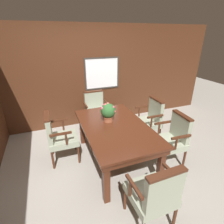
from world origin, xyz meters
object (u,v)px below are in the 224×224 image
object	(u,v)px
chair_left_far	(58,136)
chair_right_far	(149,118)
chair_head_far	(96,109)
dining_table	(115,130)
chair_right_near	(172,137)
potted_plant	(108,112)
chair_head_near	(155,193)

from	to	relation	value
chair_left_far	chair_right_far	bearing A→B (deg)	-88.46
chair_right_far	chair_head_far	bearing A→B (deg)	-132.32
dining_table	chair_head_far	size ratio (longest dim) A/B	1.88
chair_head_far	chair_right_near	size ratio (longest dim) A/B	1.00
chair_head_far	chair_right_far	size ratio (longest dim) A/B	1.00
potted_plant	chair_head_near	bearing A→B (deg)	-89.02
chair_head_far	potted_plant	distance (m)	1.16
chair_right_far	chair_right_near	xyz separation A→B (m)	(-0.03, -0.81, 0.00)
dining_table	chair_right_near	xyz separation A→B (m)	(0.94, -0.40, -0.13)
chair_head_far	chair_right_near	distance (m)	1.94
chair_head_far	dining_table	bearing A→B (deg)	-91.40
chair_head_far	chair_left_far	xyz separation A→B (m)	(-0.97, -0.92, 0.00)
dining_table	potted_plant	distance (m)	0.36
dining_table	chair_right_far	bearing A→B (deg)	22.84
chair_head_far	chair_right_near	xyz separation A→B (m)	(0.93, -1.71, 0.00)
dining_table	chair_left_far	xyz separation A→B (m)	(-0.95, 0.39, -0.13)
dining_table	chair_right_near	world-z (taller)	chair_right_near
chair_right_far	chair_left_far	bearing A→B (deg)	-88.57
chair_head_near	potted_plant	xyz separation A→B (m)	(-0.03, 1.52, 0.40)
chair_right_near	chair_head_far	bearing A→B (deg)	-148.03
dining_table	chair_left_far	distance (m)	1.04
dining_table	chair_right_far	world-z (taller)	chair_right_far
chair_right_near	potted_plant	xyz separation A→B (m)	(-0.99, 0.62, 0.40)
chair_right_near	potted_plant	size ratio (longest dim) A/B	2.73
dining_table	chair_head_near	distance (m)	1.31
chair_right_far	potted_plant	size ratio (longest dim) A/B	2.73
dining_table	chair_right_near	distance (m)	1.03
chair_head_near	dining_table	bearing A→B (deg)	-92.09
chair_left_far	chair_head_far	bearing A→B (deg)	-45.49
chair_head_far	potted_plant	bearing A→B (deg)	-94.15
chair_right_far	dining_table	bearing A→B (deg)	-66.34
chair_right_near	chair_left_far	bearing A→B (deg)	-109.10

